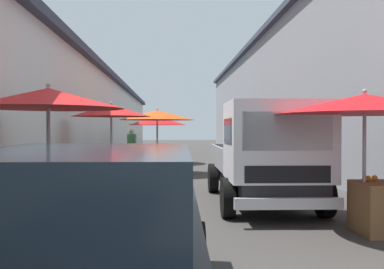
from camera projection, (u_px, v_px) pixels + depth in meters
ground at (194, 173)px, 15.10m from camera, size 90.00×90.00×0.00m
building_left_whitewash at (13, 116)px, 16.98m from camera, size 49.80×7.50×4.18m
building_right_concrete at (362, 90)px, 17.65m from camera, size 49.80×7.50×6.36m
fruit_stall_near_right at (44, 127)px, 6.26m from camera, size 2.23×2.23×2.27m
fruit_stall_mid_lane at (113, 123)px, 11.41m from camera, size 2.11×2.11×2.32m
fruit_stall_far_left at (156, 123)px, 14.77m from camera, size 2.63×2.63×2.31m
fruit_stall_far_right at (157, 125)px, 19.40m from camera, size 2.66×2.66×2.24m
fruit_stall_near_left at (367, 121)px, 6.47m from camera, size 2.72×2.72×2.20m
hatchback_car at (86, 245)px, 3.14m from camera, size 3.95×1.99×1.45m
delivery_truck at (268, 157)px, 8.27m from camera, size 4.94×2.02×2.08m
vendor_by_crates at (132, 145)px, 18.24m from camera, size 0.55×0.42×1.59m
parked_scooter at (274, 159)px, 16.14m from camera, size 1.68×0.49×1.14m
plastic_stool at (231, 162)px, 15.98m from camera, size 0.30×0.30×0.43m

